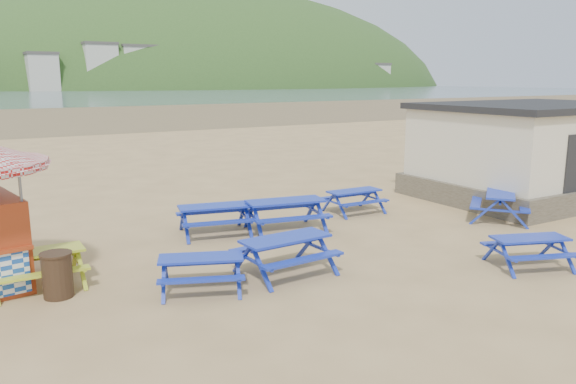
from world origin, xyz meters
TOP-DOWN VIEW (x-y plane):
  - ground at (0.00, 0.00)m, footprint 400.00×400.00m
  - wet_sand at (0.00, 55.00)m, footprint 400.00×400.00m
  - picnic_table_blue_a at (-0.84, 1.97)m, footprint 2.11×1.84m
  - picnic_table_blue_b at (0.87, 1.27)m, footprint 2.29×1.98m
  - picnic_table_blue_c at (3.72, 2.04)m, footprint 1.67×1.36m
  - picnic_table_blue_d at (-2.63, -1.50)m, footprint 1.95×1.78m
  - picnic_table_blue_e at (3.90, -3.85)m, footprint 1.94×1.76m
  - picnic_table_blue_f at (6.78, -0.77)m, footprint 2.47×2.41m
  - picnic_table_yellow at (-5.30, 0.25)m, footprint 1.73×1.39m
  - litter_bin at (-5.04, -0.47)m, footprint 0.58×0.58m
  - amenity_block at (10.50, 1.00)m, footprint 7.40×5.40m
  - headland_town at (90.00, 229.68)m, footprint 264.00×144.00m
  - picnic_table_blue_g at (-0.78, -1.54)m, footprint 1.95×1.61m

SIDE VIEW (x-z plane):
  - headland_town at x=90.00m, z-range -63.91..44.09m
  - ground at x=0.00m, z-range 0.00..0.00m
  - wet_sand at x=0.00m, z-range 0.00..0.00m
  - picnic_table_blue_d at x=-2.63m, z-range 0.00..0.67m
  - picnic_table_blue_e at x=3.90m, z-range 0.00..0.67m
  - picnic_table_blue_c at x=3.72m, z-range 0.00..0.69m
  - picnic_table_yellow at x=-5.30m, z-range 0.00..0.73m
  - picnic_table_blue_a at x=-0.84m, z-range 0.00..0.77m
  - picnic_table_blue_g at x=-0.78m, z-range 0.00..0.78m
  - picnic_table_blue_f at x=6.78m, z-range 0.00..0.81m
  - picnic_table_blue_b at x=0.87m, z-range 0.00..0.85m
  - litter_bin at x=-5.04m, z-range 0.01..0.86m
  - amenity_block at x=10.50m, z-range -0.01..3.14m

